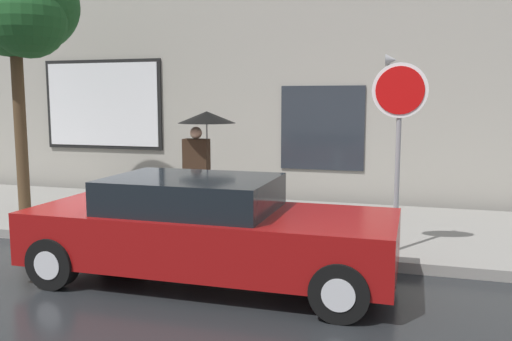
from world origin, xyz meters
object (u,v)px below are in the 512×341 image
Objects in this scene: stop_sign at (399,120)px; fire_hydrant at (274,214)px; parked_car at (206,230)px; pedestrian_with_umbrella at (204,131)px; street_tree at (16,10)px.

fire_hydrant is at bearing 173.61° from stop_sign.
parked_car is at bearing -145.34° from stop_sign.
pedestrian_with_umbrella is at bearing 155.90° from stop_sign.
parked_car is 5.92× the size of fire_hydrant.
parked_car is at bearing -103.22° from fire_hydrant.
stop_sign is (2.26, 1.56, 1.36)m from parked_car.
stop_sign reaches higher than fire_hydrant.
stop_sign is (3.56, -1.59, 0.30)m from pedestrian_with_umbrella.
fire_hydrant is 0.16× the size of street_tree.
fire_hydrant is 0.29× the size of stop_sign.
street_tree is (-5.04, 0.55, 3.40)m from fire_hydrant.
pedestrian_with_umbrella reaches higher than parked_car.
fire_hydrant is (0.42, 1.77, -0.14)m from parked_car.
street_tree is (-3.32, -0.84, 2.21)m from pedestrian_with_umbrella.
street_tree is at bearing 173.76° from stop_sign.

